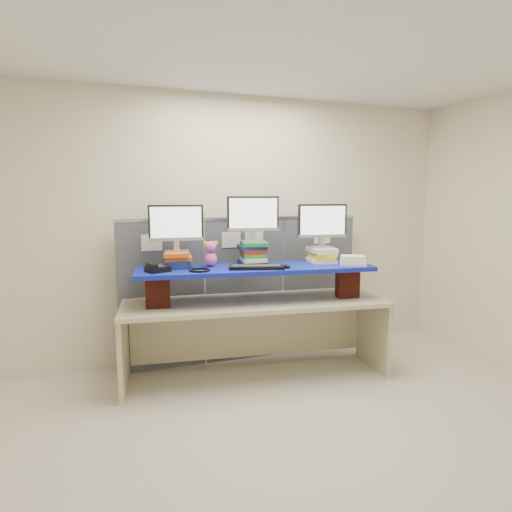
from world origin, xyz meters
name	(u,v)px	position (x,y,z in m)	size (l,w,h in m)	color
room	(327,250)	(0.00, 0.00, 1.40)	(5.00, 4.00, 2.80)	#F4E8C9
cubicle_partition	(244,288)	(0.00, 1.78, 0.77)	(2.60, 0.06, 1.53)	#484D55
desk	(256,316)	(-0.05, 1.28, 0.61)	(2.57, 1.03, 0.76)	beige
brick_pier_left	(158,291)	(-0.95, 1.34, 0.91)	(0.21, 0.12, 0.29)	maroon
brick_pier_right	(347,283)	(0.85, 1.11, 0.91)	(0.21, 0.12, 0.29)	maroon
blue_board	(256,269)	(-0.05, 1.28, 1.07)	(2.21, 0.55, 0.04)	#0C1897
book_stack_left	(177,260)	(-0.75, 1.49, 1.16)	(0.29, 0.33, 0.14)	navy
book_stack_center	(253,253)	(-0.04, 1.40, 1.20)	(0.29, 0.33, 0.22)	navy
book_stack_right	(322,255)	(0.66, 1.31, 1.16)	(0.28, 0.33, 0.14)	silver
monitor_left	(176,225)	(-0.75, 1.48, 1.48)	(0.50, 0.17, 0.43)	#A6A7AB
monitor_center	(253,216)	(-0.03, 1.39, 1.56)	(0.50, 0.17, 0.43)	#A6A7AB
monitor_right	(322,223)	(0.66, 1.31, 1.48)	(0.50, 0.17, 0.43)	#A6A7AB
keyboard	(256,267)	(-0.08, 1.16, 1.11)	(0.53, 0.30, 0.03)	black
mouse	(287,266)	(0.20, 1.11, 1.11)	(0.06, 0.11, 0.03)	black
desk_phone	(157,268)	(-0.96, 1.31, 1.12)	(0.23, 0.22, 0.08)	black
headset	(200,270)	(-0.60, 1.22, 1.10)	(0.19, 0.19, 0.02)	black
plush_toy	(211,253)	(-0.44, 1.42, 1.21)	(0.14, 0.11, 0.24)	#E757A4
binder_stack	(353,260)	(0.87, 1.06, 1.13)	(0.31, 0.29, 0.09)	silver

